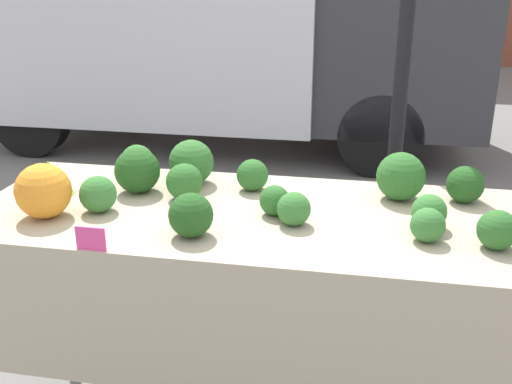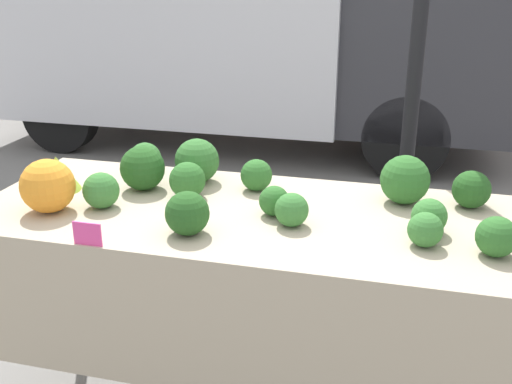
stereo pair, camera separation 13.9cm
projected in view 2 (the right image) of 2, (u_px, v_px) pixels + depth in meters
tent_pole at (413, 86)px, 2.73m from camera, size 0.07×0.07×2.48m
parked_truck at (231, 23)px, 6.02m from camera, size 5.02×2.05×2.25m
market_table at (251, 247)px, 2.20m from camera, size 2.12×0.84×0.89m
orange_cauliflower at (48, 186)px, 2.20m from camera, size 0.20×0.20×0.20m
romanesco_head at (58, 173)px, 2.42m from camera, size 0.18×0.18×0.14m
broccoli_head_0 at (471, 189)px, 2.24m from camera, size 0.14×0.14×0.14m
broccoli_head_1 at (429, 216)px, 2.03m from camera, size 0.12×0.12×0.12m
broccoli_head_2 at (292, 210)px, 2.09m from camera, size 0.12×0.12×0.12m
broccoli_head_3 at (101, 190)px, 2.24m from camera, size 0.14×0.14×0.14m
broccoli_head_4 at (187, 180)px, 2.34m from camera, size 0.14×0.14×0.14m
broccoli_head_5 at (145, 159)px, 2.61m from camera, size 0.14×0.14×0.14m
broccoli_head_6 at (274, 201)px, 2.18m from camera, size 0.11×0.11×0.11m
broccoli_head_7 at (143, 168)px, 2.42m from camera, size 0.18×0.18×0.18m
broccoli_head_8 at (497, 237)px, 1.87m from camera, size 0.13×0.13×0.13m
broccoli_head_9 at (187, 213)px, 2.02m from camera, size 0.15×0.15×0.15m
broccoli_head_10 at (405, 180)px, 2.28m from camera, size 0.19×0.19×0.19m
broccoli_head_11 at (425, 230)px, 1.93m from camera, size 0.12×0.12×0.12m
broccoli_head_12 at (256, 175)px, 2.42m from camera, size 0.13×0.13×0.13m
broccoli_head_13 at (197, 161)px, 2.50m from camera, size 0.19×0.19×0.19m
price_sign at (87, 234)px, 1.95m from camera, size 0.10×0.01×0.08m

